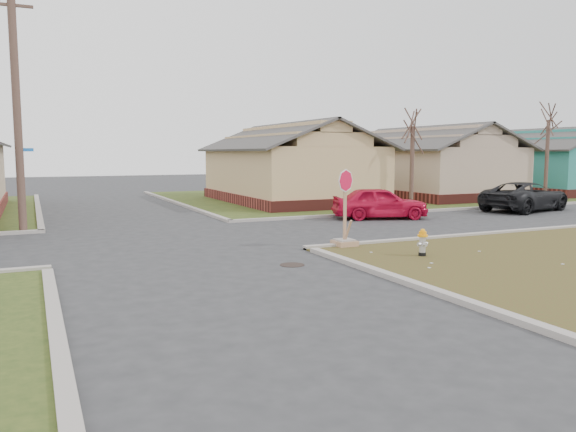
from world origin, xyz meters
name	(u,v)px	position (x,y,z in m)	size (l,w,h in m)	color
ground	(204,269)	(0.00, 0.00, 0.00)	(120.00, 120.00, 0.00)	#2B2C2E
verge_far_right	(436,194)	(22.00, 18.00, 0.03)	(37.00, 19.00, 0.05)	#2C3F16
curbs	(162,240)	(0.00, 5.00, 0.00)	(80.00, 40.00, 0.12)	#9C948D
manhole	(292,265)	(2.20, -0.50, 0.01)	(0.64, 0.64, 0.01)	black
side_house_yellow	(290,165)	(10.00, 16.50, 2.19)	(7.60, 11.60, 4.70)	maroon
side_house_tan	(427,163)	(20.00, 16.50, 2.19)	(7.60, 11.60, 4.70)	maroon
side_house_teal	(537,162)	(30.00, 16.50, 2.19)	(7.60, 11.60, 4.70)	maroon
utility_pole	(17,103)	(-4.20, 8.90, 4.66)	(1.80, 0.28, 9.00)	#483329
tree_mid_right	(412,167)	(14.00, 10.20, 2.15)	(0.22, 0.22, 4.20)	#483329
tree_far_right	(547,161)	(24.00, 10.50, 2.43)	(0.22, 0.22, 4.76)	#483329
fire_hydrant	(423,241)	(5.94, -1.04, 0.47)	(0.28, 0.28, 0.76)	black
stop_sign	(345,229)	(4.84, 1.33, 0.56)	(0.67, 0.65, 2.36)	#A47A59
red_sedan	(380,203)	(10.05, 7.18, 0.71)	(1.67, 4.15, 1.41)	red
dark_pickup	(525,196)	(18.56, 6.99, 0.72)	(2.39, 5.19, 1.44)	black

